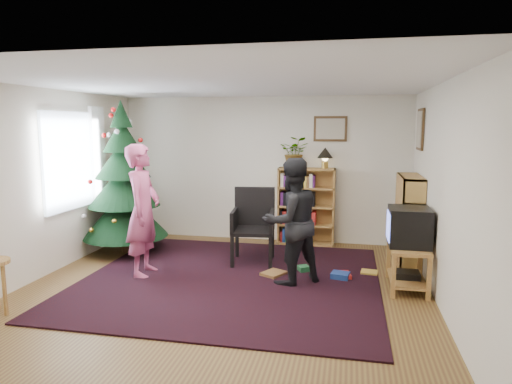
% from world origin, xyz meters
% --- Properties ---
extents(floor, '(5.00, 5.00, 0.00)m').
position_xyz_m(floor, '(0.00, 0.00, 0.00)').
color(floor, brown).
rests_on(floor, ground).
extents(ceiling, '(5.00, 5.00, 0.00)m').
position_xyz_m(ceiling, '(0.00, 0.00, 2.50)').
color(ceiling, white).
rests_on(ceiling, wall_back).
extents(wall_back, '(5.00, 0.02, 2.50)m').
position_xyz_m(wall_back, '(0.00, 2.50, 1.25)').
color(wall_back, silver).
rests_on(wall_back, floor).
extents(wall_front, '(5.00, 0.02, 2.50)m').
position_xyz_m(wall_front, '(0.00, -2.50, 1.25)').
color(wall_front, silver).
rests_on(wall_front, floor).
extents(wall_left, '(0.02, 5.00, 2.50)m').
position_xyz_m(wall_left, '(-2.50, 0.00, 1.25)').
color(wall_left, silver).
rests_on(wall_left, floor).
extents(wall_right, '(0.02, 5.00, 2.50)m').
position_xyz_m(wall_right, '(2.50, 0.00, 1.25)').
color(wall_right, silver).
rests_on(wall_right, floor).
extents(rug, '(3.80, 3.60, 0.02)m').
position_xyz_m(rug, '(0.00, 0.30, 0.01)').
color(rug, black).
rests_on(rug, floor).
extents(window_pane, '(0.04, 1.20, 1.40)m').
position_xyz_m(window_pane, '(-2.47, 0.60, 1.50)').
color(window_pane, silver).
rests_on(window_pane, wall_left).
extents(curtain, '(0.06, 0.35, 1.60)m').
position_xyz_m(curtain, '(-2.43, 1.30, 1.50)').
color(curtain, white).
rests_on(curtain, wall_left).
extents(picture_back, '(0.55, 0.03, 0.42)m').
position_xyz_m(picture_back, '(1.15, 2.48, 1.95)').
color(picture_back, '#4C3319').
rests_on(picture_back, wall_back).
extents(picture_right, '(0.03, 0.50, 0.60)m').
position_xyz_m(picture_right, '(2.48, 1.75, 1.95)').
color(picture_right, '#4C3319').
rests_on(picture_right, wall_right).
extents(christmas_tree, '(1.32, 1.32, 2.40)m').
position_xyz_m(christmas_tree, '(-1.99, 1.26, 1.00)').
color(christmas_tree, '#3F2816').
rests_on(christmas_tree, rug).
extents(bookshelf_back, '(0.95, 0.30, 1.30)m').
position_xyz_m(bookshelf_back, '(0.78, 2.34, 0.66)').
color(bookshelf_back, '#BE9144').
rests_on(bookshelf_back, floor).
extents(bookshelf_right, '(0.30, 0.95, 1.30)m').
position_xyz_m(bookshelf_right, '(2.34, 1.49, 0.66)').
color(bookshelf_right, '#BE9144').
rests_on(bookshelf_right, floor).
extents(tv_stand, '(0.45, 0.82, 0.55)m').
position_xyz_m(tv_stand, '(2.22, 0.44, 0.32)').
color(tv_stand, '#BE9144').
rests_on(tv_stand, floor).
extents(crt_tv, '(0.50, 0.53, 0.47)m').
position_xyz_m(crt_tv, '(2.22, 0.44, 0.78)').
color(crt_tv, black).
rests_on(crt_tv, tv_stand).
extents(armchair, '(0.67, 0.67, 1.10)m').
position_xyz_m(armchair, '(0.13, 1.18, 0.60)').
color(armchair, black).
rests_on(armchair, rug).
extents(person_standing, '(0.47, 0.68, 1.77)m').
position_xyz_m(person_standing, '(-1.20, 0.27, 0.89)').
color(person_standing, '#BD4B7A').
rests_on(person_standing, rug).
extents(person_by_chair, '(0.99, 0.97, 1.61)m').
position_xyz_m(person_by_chair, '(0.78, 0.34, 0.81)').
color(person_by_chair, black).
rests_on(person_by_chair, rug).
extents(potted_plant, '(0.48, 0.42, 0.52)m').
position_xyz_m(potted_plant, '(0.58, 2.34, 1.56)').
color(potted_plant, gray).
rests_on(potted_plant, bookshelf_back).
extents(table_lamp, '(0.26, 0.26, 0.35)m').
position_xyz_m(table_lamp, '(1.08, 2.34, 1.54)').
color(table_lamp, '#A57F33').
rests_on(table_lamp, bookshelf_back).
extents(floor_clutter, '(1.47, 0.54, 0.08)m').
position_xyz_m(floor_clutter, '(1.21, 0.71, 0.04)').
color(floor_clutter, '#A51E19').
rests_on(floor_clutter, rug).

